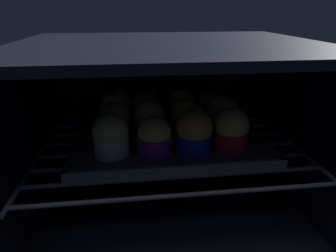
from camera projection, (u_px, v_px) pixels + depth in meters
The scene contains 15 objects.
oven_cavity at pixel (166, 123), 67.00cm from camera, with size 59.00×47.00×37.00cm.
oven_rack at pixel (169, 144), 64.36cm from camera, with size 54.80×42.00×0.80cm.
baking_tray at pixel (168, 137), 65.25cm from camera, with size 39.52×31.65×2.20cm.
muffin_row0_col0 at pixel (111, 136), 55.27cm from camera, with size 6.91×6.91×8.58cm.
muffin_row0_col1 at pixel (155, 137), 55.80cm from camera, with size 6.70×6.70×7.49cm.
muffin_row0_col2 at pixel (194, 132), 56.44cm from camera, with size 7.05×7.05×9.03cm.
muffin_row0_col3 at pixel (231, 129), 57.82cm from camera, with size 6.85×6.85×8.45cm.
muffin_row1_col0 at pixel (115, 122), 62.51cm from camera, with size 6.70×6.70×7.99cm.
muffin_row1_col1 at pixel (150, 120), 63.28cm from camera, with size 6.79×6.79×8.29cm.
muffin_row1_col2 at pixel (185, 119), 63.85cm from camera, with size 6.70×6.70×8.25cm.
muffin_row1_col3 at pixel (221, 116), 65.30cm from camera, with size 7.23×7.23×8.48cm.
muffin_row2_col0 at pixel (116, 108), 69.47cm from camera, with size 7.37×7.37×8.89cm.
muffin_row2_col1 at pixel (148, 109), 70.48cm from camera, with size 7.02×7.02×8.61cm.
muffin_row2_col2 at pixel (181, 107), 71.14cm from camera, with size 6.75×6.75×8.35cm.
muffin_row2_col3 at pixel (210, 107), 72.33cm from camera, with size 6.70×6.70×7.67cm.
Camera 1 is at (-7.38, -35.69, 41.48)cm, focal length 31.25 mm.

